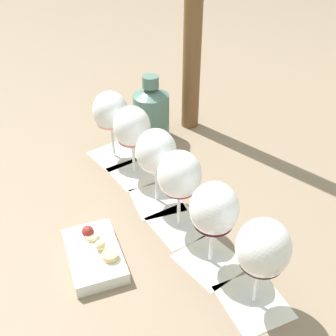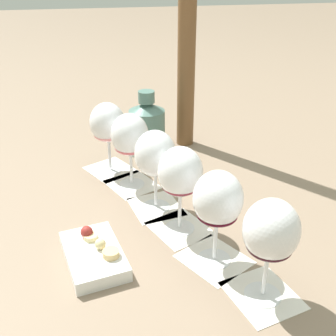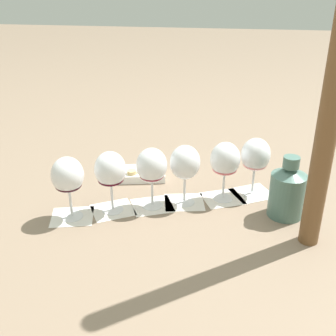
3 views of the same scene
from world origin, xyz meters
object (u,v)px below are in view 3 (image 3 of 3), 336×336
at_px(wine_glass_0, 255,157).
at_px(wine_glass_4, 110,171).
at_px(wine_glass_2, 185,165).
at_px(ceramic_vase, 287,191).
at_px(snack_dish, 141,173).
at_px(wine_glass_3, 152,168).
at_px(wine_glass_1, 225,161).
at_px(wine_glass_5, 68,177).

bearing_deg(wine_glass_0, wine_glass_4, 21.65).
xyz_separation_m(wine_glass_2, ceramic_vase, (-0.29, 0.03, -0.05)).
xyz_separation_m(wine_glass_4, snack_dish, (-0.04, -0.22, -0.11)).
relative_size(wine_glass_3, snack_dish, 1.04).
bearing_deg(wine_glass_2, wine_glass_3, 20.09).
height_order(wine_glass_1, snack_dish, wine_glass_1).
relative_size(wine_glass_1, wine_glass_3, 1.00).
relative_size(wine_glass_0, wine_glass_5, 1.00).
relative_size(wine_glass_0, wine_glass_3, 1.00).
relative_size(wine_glass_1, wine_glass_5, 1.00).
bearing_deg(ceramic_vase, snack_dish, -20.68).
xyz_separation_m(wine_glass_0, wine_glass_5, (0.51, 0.21, -0.00)).
xyz_separation_m(wine_glass_3, wine_glass_4, (0.11, 0.04, 0.00)).
relative_size(wine_glass_0, wine_glass_2, 1.00).
height_order(wine_glass_4, ceramic_vase, wine_glass_4).
relative_size(wine_glass_1, ceramic_vase, 1.00).
bearing_deg(wine_glass_0, wine_glass_3, 22.02).
bearing_deg(ceramic_vase, wine_glass_2, -5.28).
bearing_deg(wine_glass_1, ceramic_vase, 159.18).
height_order(wine_glass_0, wine_glass_4, same).
height_order(wine_glass_0, wine_glass_1, same).
height_order(wine_glass_0, ceramic_vase, wine_glass_0).
bearing_deg(wine_glass_5, snack_dish, -118.15).
relative_size(wine_glass_1, wine_glass_2, 1.00).
relative_size(wine_glass_0, ceramic_vase, 1.00).
bearing_deg(wine_glass_3, wine_glass_5, 23.56).
bearing_deg(wine_glass_1, snack_dish, -20.60).
xyz_separation_m(wine_glass_2, wine_glass_3, (0.09, 0.03, -0.00)).
bearing_deg(wine_glass_0, snack_dish, -9.03).
height_order(wine_glass_1, wine_glass_5, same).
xyz_separation_m(wine_glass_1, wine_glass_3, (0.21, 0.07, -0.00)).
bearing_deg(wine_glass_5, wine_glass_4, -153.54).
xyz_separation_m(wine_glass_2, wine_glass_4, (0.20, 0.08, 0.00)).
distance_m(wine_glass_1, wine_glass_2, 0.12).
height_order(wine_glass_2, ceramic_vase, wine_glass_2).
bearing_deg(ceramic_vase, wine_glass_0, -52.19).
bearing_deg(ceramic_vase, wine_glass_5, 9.52).
height_order(wine_glass_0, snack_dish, wine_glass_0).
height_order(wine_glass_4, snack_dish, wine_glass_4).
distance_m(wine_glass_1, wine_glass_3, 0.22).
bearing_deg(wine_glass_4, wine_glass_1, -159.91).
bearing_deg(wine_glass_5, ceramic_vase, -170.48).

